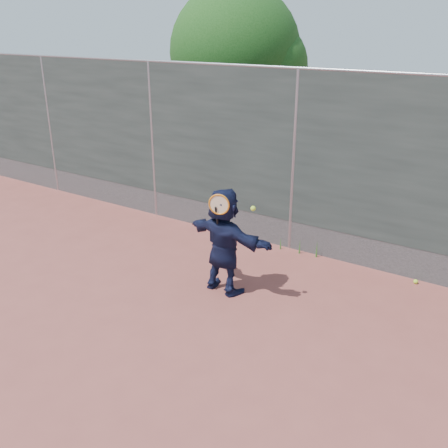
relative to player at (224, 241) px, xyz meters
The scene contains 7 objects.
ground 1.82m from the player, 84.85° to the right, with size 80.00×80.00×0.00m, color #9E4C42.
player is the anchor object (origin of this frame).
ball_ground 2.98m from the player, 36.52° to the left, with size 0.07×0.07×0.07m, color #C2F135.
fence 2.04m from the player, 85.50° to the left, with size 20.00×0.06×3.03m.
swing_action 0.64m from the player, 63.40° to the right, with size 0.66×0.16×0.51m.
tree_left 6.01m from the player, 118.77° to the left, with size 3.15×3.00×4.53m.
weed_clump 1.92m from the player, 75.84° to the left, with size 0.68×0.07×0.30m.
Camera 1 is at (3.35, -3.77, 3.62)m, focal length 40.00 mm.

